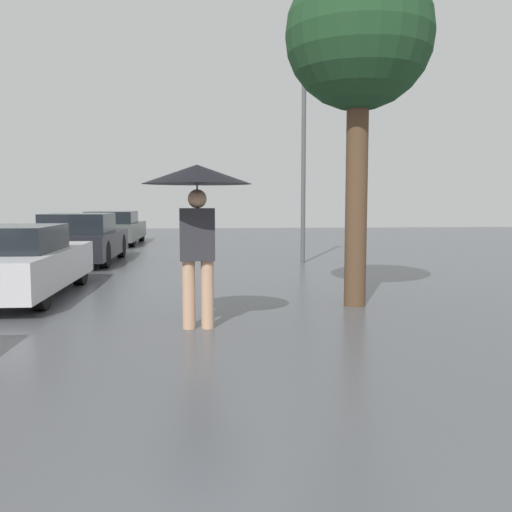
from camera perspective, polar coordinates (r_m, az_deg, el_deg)
name	(u,v)px	position (r m, az deg, el deg)	size (l,w,h in m)	color
pedestrian	(197,192)	(6.63, -5.91, 6.36)	(1.26, 1.26, 1.91)	tan
parked_car_second	(8,263)	(9.65, -23.59, -0.61)	(1.83, 3.86, 1.12)	silver
parked_car_third	(80,240)	(14.41, -17.16, 1.58)	(1.74, 3.89, 1.19)	black
parked_car_farthest	(113,228)	(20.35, -14.11, 2.71)	(1.80, 4.32, 1.13)	#4C514C
tree	(359,40)	(8.47, 10.26, 20.45)	(2.04, 2.04, 4.78)	brown
street_lamp	(304,120)	(13.83, 4.80, 13.39)	(0.34, 0.34, 4.94)	#515456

